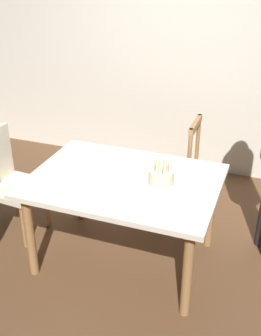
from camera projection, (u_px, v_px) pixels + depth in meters
ground at (125, 257)px, 3.47m from camera, size 6.40×6.40×0.00m
back_wall at (187, 54)px, 4.41m from camera, size 6.40×0.10×2.60m
dining_table at (124, 189)px, 3.17m from camera, size 1.41×1.03×0.75m
birthday_cake at (161, 178)px, 3.03m from camera, size 0.28×0.28×0.18m
plate_near_celebrant at (63, 183)px, 3.05m from camera, size 0.22×0.22×0.01m
plate_far_side at (126, 164)px, 3.34m from camera, size 0.22×0.22×0.01m
plate_near_guest at (171, 204)px, 2.80m from camera, size 0.22×0.22×0.01m
fork_near_celebrant at (45, 179)px, 3.12m from camera, size 0.18×0.04×0.01m
fork_far_side at (109, 160)px, 3.41m from camera, size 0.18×0.06×0.01m
fork_near_guest at (147, 201)px, 2.84m from camera, size 0.18×0.04×0.01m
chair_spindle_back at (174, 169)px, 3.90m from camera, size 0.44×0.44×0.95m
chair_upholstered at (7, 178)px, 3.59m from camera, size 0.47×0.47×0.95m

